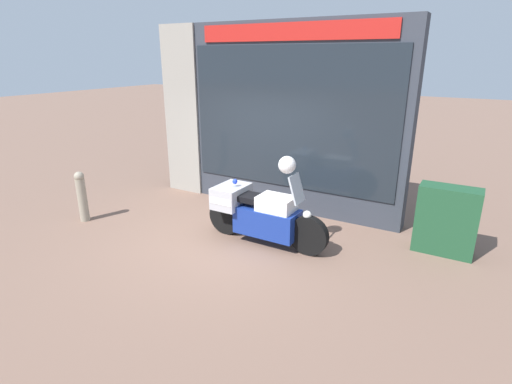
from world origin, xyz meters
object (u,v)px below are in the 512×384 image
(white_helmet, at_px, (287,165))
(street_bollard, at_px, (82,196))
(paramedic_motorcycle, at_px, (259,213))
(utility_cabinet, at_px, (446,220))

(white_helmet, xyz_separation_m, street_bollard, (-3.97, -0.90, -0.94))
(paramedic_motorcycle, distance_m, utility_cabinet, 3.08)
(paramedic_motorcycle, relative_size, street_bollard, 2.27)
(utility_cabinet, bearing_deg, white_helmet, -153.26)
(utility_cabinet, distance_m, white_helmet, 2.75)
(utility_cabinet, xyz_separation_m, street_bollard, (-6.30, -2.07, -0.05))
(paramedic_motorcycle, xyz_separation_m, utility_cabinet, (2.85, 1.17, 0.03))
(paramedic_motorcycle, distance_m, white_helmet, 1.06)
(street_bollard, bearing_deg, white_helmet, 12.78)
(white_helmet, relative_size, street_bollard, 0.28)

